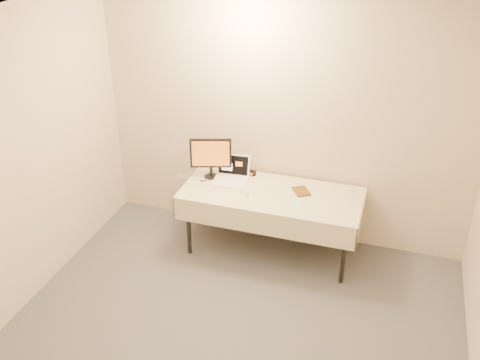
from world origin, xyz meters
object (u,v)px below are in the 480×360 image
(table, at_px, (271,198))
(book, at_px, (295,185))
(monitor, at_px, (211,155))
(laptop, at_px, (232,175))

(table, xyz_separation_m, book, (0.23, 0.06, 0.16))
(monitor, bearing_deg, laptop, -15.41)
(table, xyz_separation_m, monitor, (-0.71, 0.13, 0.33))
(laptop, relative_size, monitor, 0.86)
(monitor, bearing_deg, table, -28.24)
(table, bearing_deg, laptop, 163.95)
(laptop, height_order, monitor, monitor)
(table, relative_size, monitor, 4.11)
(book, bearing_deg, table, 163.23)
(laptop, bearing_deg, table, -20.79)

